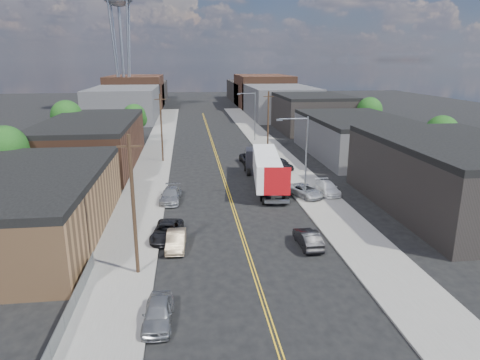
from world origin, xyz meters
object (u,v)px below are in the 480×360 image
object	(u,v)px
car_left_a	(158,313)
car_right_lot_a	(305,191)
semi_truck	(264,166)
car_left_c	(167,231)
car_left_d	(171,195)
car_right_oncoming	(308,238)
car_left_b	(176,240)
car_right_lot_b	(328,188)
car_ahead_truck	(250,159)
car_right_lot_c	(281,164)

from	to	relation	value
car_left_a	car_right_lot_a	distance (m)	26.19
semi_truck	car_right_lot_a	size ratio (longest dim) A/B	3.42
car_right_lot_a	car_left_c	bearing A→B (deg)	-170.33
car_left_d	car_right_oncoming	bearing A→B (deg)	-43.49
car_left_b	car_right_lot_a	size ratio (longest dim) A/B	0.87
car_left_c	car_left_d	bearing A→B (deg)	97.77
car_right_oncoming	car_right_lot_b	distance (m)	14.49
car_left_b	car_left_d	size ratio (longest dim) A/B	0.84
car_right_oncoming	car_left_c	bearing A→B (deg)	-15.60
semi_truck	car_left_a	xyz separation A→B (m)	(-10.90, -27.03, -1.69)
car_left_b	car_left_c	world-z (taller)	car_left_c
car_right_lot_b	car_ahead_truck	world-z (taller)	car_ahead_truck
car_left_a	car_right_lot_a	bearing A→B (deg)	58.44
car_right_oncoming	car_right_lot_b	size ratio (longest dim) A/B	0.94
car_right_oncoming	car_right_lot_c	bearing A→B (deg)	-98.48
semi_truck	car_left_c	size ratio (longest dim) A/B	3.29
car_right_lot_b	car_ahead_truck	distance (m)	17.04
car_left_d	car_ahead_truck	distance (m)	19.36
car_right_lot_a	car_left_b	bearing A→B (deg)	-163.58
semi_truck	car_right_lot_b	world-z (taller)	semi_truck
car_right_lot_a	car_ahead_truck	world-z (taller)	same
car_right_oncoming	car_left_a	bearing A→B (deg)	37.94
car_left_b	car_right_lot_b	xyz separation A→B (m)	(16.61, 12.26, 0.12)
car_left_d	car_right_lot_a	bearing A→B (deg)	3.35
car_left_c	car_right_oncoming	xyz separation A→B (m)	(11.40, -2.94, 0.01)
car_left_a	car_right_lot_c	distance (m)	37.14
car_left_a	car_left_b	xyz separation A→B (m)	(0.79, 10.19, -0.01)
semi_truck	car_left_b	bearing A→B (deg)	-114.11
car_left_d	car_right_oncoming	distance (m)	17.24
car_ahead_truck	car_left_c	bearing A→B (deg)	-116.70
car_left_a	car_right_oncoming	xyz separation A→B (m)	(11.40, 9.26, 0.00)
semi_truck	car_right_oncoming	size ratio (longest dim) A/B	3.83
semi_truck	car_left_a	world-z (taller)	semi_truck
car_right_lot_b	car_right_lot_c	xyz separation A→B (m)	(-2.80, 11.70, 0.10)
semi_truck	car_right_oncoming	bearing A→B (deg)	-81.53
semi_truck	car_left_a	distance (m)	29.20
car_ahead_truck	car_right_lot_a	bearing A→B (deg)	-81.28
car_right_lot_a	car_right_lot_b	xyz separation A→B (m)	(2.80, 0.70, -0.01)
car_right_lot_b	car_right_lot_c	distance (m)	12.03
car_left_a	car_ahead_truck	size ratio (longest dim) A/B	0.77
car_left_b	car_ahead_truck	size ratio (longest dim) A/B	0.78
car_left_d	car_right_lot_a	world-z (taller)	car_right_lot_a
car_left_a	car_ahead_truck	bearing A→B (deg)	76.39
car_ahead_truck	car_left_d	bearing A→B (deg)	-128.22
car_right_lot_b	car_left_d	bearing A→B (deg)	178.37
car_right_lot_c	car_left_a	bearing A→B (deg)	-133.25
semi_truck	car_left_b	xyz separation A→B (m)	(-10.10, -16.84, -1.71)
car_right_lot_b	car_ahead_truck	xyz separation A→B (m)	(-6.50, 15.75, -0.07)
car_right_lot_b	car_left_a	bearing A→B (deg)	-130.23
car_left_d	car_right_lot_a	size ratio (longest dim) A/B	1.04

